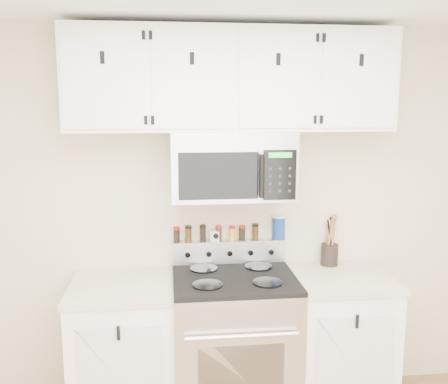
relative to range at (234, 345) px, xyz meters
name	(u,v)px	position (x,y,z in m)	size (l,w,h in m)	color
back_wall	(228,218)	(0.00, 0.32, 0.76)	(3.50, 0.01, 2.50)	#C5B894
range	(234,345)	(0.00, 0.00, 0.00)	(0.76, 0.65, 1.10)	#B7B7BA
base_cabinet_left	(125,353)	(-0.69, 0.02, -0.03)	(0.64, 0.62, 0.92)	white
base_cabinet_right	(337,342)	(0.69, 0.02, -0.03)	(0.64, 0.62, 0.92)	white
microwave	(232,165)	(0.00, 0.13, 1.14)	(0.76, 0.44, 0.42)	#9E9EA3
upper_cabinets	(232,80)	(0.00, 0.15, 1.66)	(2.00, 0.35, 0.62)	white
utensil_crock	(329,253)	(0.69, 0.23, 0.52)	(0.12, 0.12, 0.34)	black
kitchen_timer	(216,236)	(-0.09, 0.28, 0.65)	(0.06, 0.05, 0.07)	silver
salt_canister	(279,227)	(0.34, 0.28, 0.69)	(0.09, 0.09, 0.16)	navy
spice_jar_0	(177,235)	(-0.35, 0.28, 0.66)	(0.04, 0.04, 0.10)	black
spice_jar_1	(188,234)	(-0.27, 0.28, 0.67)	(0.04, 0.04, 0.11)	#40260F
spice_jar_2	(203,233)	(-0.17, 0.28, 0.67)	(0.04, 0.04, 0.11)	black
spice_jar_3	(219,233)	(-0.07, 0.28, 0.67)	(0.04, 0.04, 0.10)	#3B240E
spice_jar_4	(232,233)	(0.02, 0.28, 0.66)	(0.04, 0.04, 0.10)	#F0A81C
spice_jar_5	(242,233)	(0.09, 0.28, 0.66)	(0.04, 0.04, 0.10)	black
spice_jar_6	(255,232)	(0.18, 0.28, 0.67)	(0.04, 0.04, 0.11)	#38280D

